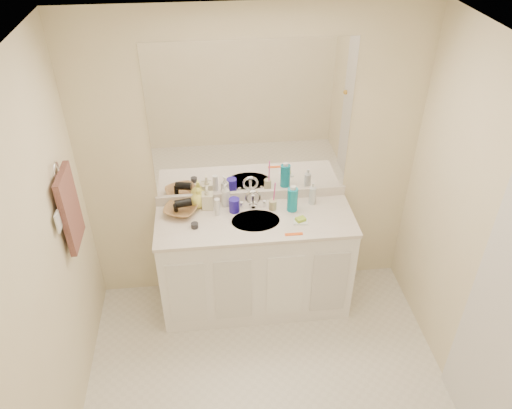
{
  "coord_description": "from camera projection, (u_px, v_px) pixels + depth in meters",
  "views": [
    {
      "loc": [
        -0.33,
        -1.99,
        3.16
      ],
      "look_at": [
        0.0,
        0.97,
        1.05
      ],
      "focal_mm": 35.0,
      "sensor_mm": 36.0,
      "label": 1
    }
  ],
  "objects": [
    {
      "name": "orange_comb",
      "position": [
        294.0,
        234.0,
        3.64
      ],
      "size": [
        0.13,
        0.03,
        0.01
      ],
      "primitive_type": "cube",
      "rotation": [
        0.0,
        0.0,
        0.01
      ],
      "color": "#F75B1A",
      "rests_on": "countertop"
    },
    {
      "name": "dark_jar",
      "position": [
        195.0,
        225.0,
        3.7
      ],
      "size": [
        0.06,
        0.06,
        0.04
      ],
      "primitive_type": "cylinder",
      "rotation": [
        0.0,
        0.0,
        0.09
      ],
      "color": "black",
      "rests_on": "countertop"
    },
    {
      "name": "soap_dish",
      "position": [
        300.0,
        221.0,
        3.76
      ],
      "size": [
        0.12,
        0.1,
        0.01
      ],
      "primitive_type": "cube",
      "rotation": [
        0.0,
        0.0,
        -0.15
      ],
      "color": "white",
      "rests_on": "countertop"
    },
    {
      "name": "clear_pump_bottle",
      "position": [
        312.0,
        196.0,
        3.92
      ],
      "size": [
        0.06,
        0.06,
        0.15
      ],
      "primitive_type": "cylinder",
      "rotation": [
        0.0,
        0.0,
        0.03
      ],
      "color": "silver",
      "rests_on": "countertop"
    },
    {
      "name": "countertop",
      "position": [
        255.0,
        221.0,
        3.8
      ],
      "size": [
        1.52,
        0.57,
        0.03
      ],
      "primitive_type": "cube",
      "color": "silver",
      "rests_on": "vanity_cabinet"
    },
    {
      "name": "hair_dryer",
      "position": [
        183.0,
        203.0,
        3.81
      ],
      "size": [
        0.14,
        0.09,
        0.06
      ],
      "primitive_type": "cylinder",
      "rotation": [
        0.0,
        1.57,
        0.19
      ],
      "color": "black",
      "rests_on": "wicker_basket"
    },
    {
      "name": "soap_bottle_white",
      "position": [
        226.0,
        195.0,
        3.89
      ],
      "size": [
        0.1,
        0.1,
        0.19
      ],
      "primitive_type": "imported",
      "rotation": [
        0.0,
        0.0,
        -0.43
      ],
      "color": "silver",
      "rests_on": "countertop"
    },
    {
      "name": "wall_left",
      "position": [
        34.0,
        301.0,
        2.66
      ],
      "size": [
        0.02,
        2.6,
        2.4
      ],
      "primitive_type": "cube",
      "color": "#F1E3BD",
      "rests_on": "floor"
    },
    {
      "name": "door",
      "position": [
        512.0,
        329.0,
        2.76
      ],
      "size": [
        0.02,
        0.82,
        2.0
      ],
      "primitive_type": "cube",
      "color": "silver",
      "rests_on": "floor"
    },
    {
      "name": "mirror",
      "position": [
        251.0,
        122.0,
        3.62
      ],
      "size": [
        1.48,
        0.01,
        1.2
      ],
      "primitive_type": "cube",
      "color": "white",
      "rests_on": "wall_back"
    },
    {
      "name": "backsplash",
      "position": [
        252.0,
        196.0,
        3.98
      ],
      "size": [
        1.52,
        0.03,
        0.08
      ],
      "primitive_type": "cube",
      "color": "silver",
      "rests_on": "countertop"
    },
    {
      "name": "floor",
      "position": [
        271.0,
        408.0,
        3.47
      ],
      "size": [
        2.6,
        2.6,
        0.0
      ],
      "primitive_type": "cube",
      "color": "white",
      "rests_on": "ground"
    },
    {
      "name": "green_soap",
      "position": [
        301.0,
        219.0,
        3.75
      ],
      "size": [
        0.09,
        0.07,
        0.03
      ],
      "primitive_type": "cube",
      "rotation": [
        0.0,
        0.0,
        0.38
      ],
      "color": "#96BF2E",
      "rests_on": "soap_dish"
    },
    {
      "name": "vanity_cabinet",
      "position": [
        255.0,
        264.0,
        4.06
      ],
      "size": [
        1.5,
        0.55,
        0.85
      ],
      "primitive_type": "cube",
      "color": "white",
      "rests_on": "floor"
    },
    {
      "name": "switch_plate",
      "position": [
        58.0,
        221.0,
        3.07
      ],
      "size": [
        0.01,
        0.08,
        0.13
      ],
      "primitive_type": "cube",
      "color": "white",
      "rests_on": "wall_left"
    },
    {
      "name": "toothbrush",
      "position": [
        274.0,
        193.0,
        3.81
      ],
      "size": [
        0.02,
        0.04,
        0.21
      ],
      "primitive_type": "cylinder",
      "rotation": [
        0.14,
        0.0,
        0.25
      ],
      "color": "#EB3DA2",
      "rests_on": "tan_cup"
    },
    {
      "name": "faucet",
      "position": [
        253.0,
        201.0,
        3.89
      ],
      "size": [
        0.02,
        0.02,
        0.11
      ],
      "primitive_type": "cylinder",
      "color": "silver",
      "rests_on": "countertop"
    },
    {
      "name": "wall_right",
      "position": [
        497.0,
        265.0,
        2.89
      ],
      "size": [
        0.02,
        2.6,
        2.4
      ],
      "primitive_type": "cube",
      "color": "#F1E3BD",
      "rests_on": "floor"
    },
    {
      "name": "sink_basin",
      "position": [
        256.0,
        222.0,
        3.78
      ],
      "size": [
        0.37,
        0.37,
        0.02
      ],
      "primitive_type": "cylinder",
      "color": "beige",
      "rests_on": "countertop"
    },
    {
      "name": "soap_bottle_yellow",
      "position": [
        199.0,
        197.0,
        3.88
      ],
      "size": [
        0.13,
        0.13,
        0.16
      ],
      "primitive_type": "imported",
      "rotation": [
        0.0,
        0.0,
        -0.03
      ],
      "color": "#F2EB5E",
      "rests_on": "countertop"
    },
    {
      "name": "towel_ring",
      "position": [
        56.0,
        170.0,
        3.09
      ],
      "size": [
        0.01,
        0.11,
        0.11
      ],
      "primitive_type": "torus",
      "rotation": [
        0.0,
        1.57,
        0.0
      ],
      "color": "silver",
      "rests_on": "wall_left"
    },
    {
      "name": "extra_white_bottle",
      "position": [
        217.0,
        207.0,
        3.8
      ],
      "size": [
        0.05,
        0.05,
        0.14
      ],
      "primitive_type": "cylinder",
      "rotation": [
        0.0,
        0.0,
        -0.27
      ],
      "color": "silver",
      "rests_on": "countertop"
    },
    {
      "name": "tan_cup",
      "position": [
        273.0,
        205.0,
        3.87
      ],
      "size": [
        0.06,
        0.06,
        0.08
      ],
      "primitive_type": "cylinder",
      "rotation": [
        0.0,
        0.0,
        0.06
      ],
      "color": "#C5BB8B",
      "rests_on": "countertop"
    },
    {
      "name": "wall_back",
      "position": [
        251.0,
        164.0,
        3.83
      ],
      "size": [
        2.6,
        0.02,
        2.4
      ],
      "primitive_type": "cube",
      "color": "#F1E3BD",
      "rests_on": "floor"
    },
    {
      "name": "mouthwash_bottle",
      "position": [
        292.0,
        200.0,
        3.84
      ],
      "size": [
        0.1,
        0.1,
        0.19
      ],
      "primitive_type": "cylinder",
      "rotation": [
        0.0,
        0.0,
        0.26
      ],
      "color": "#0D87A3",
      "rests_on": "countertop"
    },
    {
      "name": "soap_bottle_cream",
      "position": [
        207.0,
        197.0,
        3.86
      ],
      "size": [
        0.09,
        0.1,
        0.2
      ],
      "primitive_type": "imported",
      "rotation": [
        0.0,
        0.0,
        -0.06
      ],
      "color": "beige",
      "rests_on": "countertop"
    },
    {
      "name": "ceiling",
      "position": [
        281.0,
        74.0,
        2.08
      ],
      "size": [
        2.6,
        2.6,
        0.02
      ],
      "primitive_type": "cube",
      "color": "white",
      "rests_on": "wall_back"
    },
    {
      "name": "blue_mug",
      "position": [
        234.0,
        205.0,
        3.84
      ],
      "size": [
        0.1,
        0.1,
        0.11
      ],
      "primitive_type": "cylinder",
      "rotation": [
        0.0,
        0.0,
        -0.24
      ],
      "color": "#23169D",
      "rests_on": "countertop"
    },
    {
      "name": "wicker_basket",
      "position": [
        181.0,
        210.0,
        3.84
      ],
      "size": [
        0.32,
        0.32,
        0.06
      ],
      "primitive_type": "imported",
      "rotation": [
        0.0,
        0.0,
        -0.37
      ],
      "color": "olive",
      "rests_on": "countertop"
    },
    {
      "name": "hand_towel",
      "position": [
        70.0,
        209.0,
        3.27
      ],
      "size": [
        0.04,
        0.32,
        0.55
      ],
      "primitive_type": "cube",
      "color": "#52302C",
      "rests_on": "towel_ring"
    }
  ]
}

